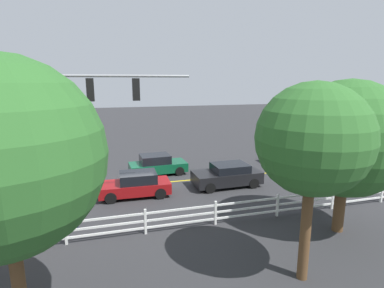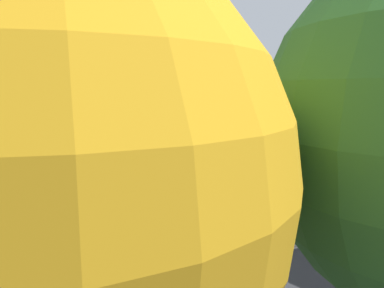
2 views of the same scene
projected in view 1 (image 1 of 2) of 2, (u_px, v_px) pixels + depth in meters
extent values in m
plane|color=#2D2D30|center=(137.00, 185.00, 19.58)|extent=(120.00, 120.00, 0.00)
cube|color=gold|center=(196.00, 179.00, 20.65)|extent=(28.00, 0.16, 0.01)
cylinder|color=gray|center=(14.00, 154.00, 12.92)|extent=(0.20, 0.20, 7.11)
cylinder|color=gray|center=(104.00, 76.00, 13.29)|extent=(7.74, 0.12, 0.12)
cube|color=#0C59B2|center=(28.00, 69.00, 12.42)|extent=(1.10, 0.03, 0.28)
cube|color=black|center=(90.00, 90.00, 13.25)|extent=(0.32, 0.28, 1.00)
sphere|color=red|center=(90.00, 82.00, 13.32)|extent=(0.17, 0.17, 0.17)
sphere|color=orange|center=(90.00, 90.00, 13.39)|extent=(0.17, 0.17, 0.17)
sphere|color=#148C19|center=(91.00, 97.00, 13.45)|extent=(0.17, 0.17, 0.17)
cube|color=black|center=(136.00, 89.00, 13.78)|extent=(0.32, 0.28, 1.00)
sphere|color=red|center=(135.00, 82.00, 13.85)|extent=(0.17, 0.17, 0.17)
sphere|color=orange|center=(136.00, 89.00, 13.92)|extent=(0.17, 0.17, 0.17)
sphere|color=#148C19|center=(136.00, 96.00, 13.98)|extent=(0.17, 0.17, 0.17)
cube|color=#0C4C2D|center=(158.00, 167.00, 21.78)|extent=(4.11, 2.01, 0.63)
cube|color=black|center=(155.00, 159.00, 21.59)|extent=(2.13, 1.73, 0.59)
cylinder|color=black|center=(173.00, 165.00, 23.04)|extent=(0.65, 0.25, 0.64)
cylinder|color=black|center=(180.00, 171.00, 21.47)|extent=(0.65, 0.25, 0.64)
cylinder|color=black|center=(137.00, 168.00, 22.17)|extent=(0.65, 0.25, 0.64)
cylinder|color=black|center=(141.00, 175.00, 20.61)|extent=(0.65, 0.25, 0.64)
cube|color=black|center=(227.00, 177.00, 19.30)|extent=(4.31, 1.99, 0.73)
cube|color=black|center=(230.00, 168.00, 19.23)|extent=(2.22, 1.76, 0.48)
cylinder|color=black|center=(210.00, 188.00, 18.10)|extent=(0.64, 0.23, 0.64)
cylinder|color=black|center=(201.00, 179.00, 19.77)|extent=(0.64, 0.23, 0.64)
cylinder|color=black|center=(254.00, 183.00, 18.93)|extent=(0.64, 0.23, 0.64)
cylinder|color=black|center=(241.00, 175.00, 20.60)|extent=(0.64, 0.23, 0.64)
cube|color=silver|center=(332.00, 170.00, 21.00)|extent=(4.73, 2.11, 0.66)
cube|color=black|center=(336.00, 161.00, 20.96)|extent=(2.20, 1.80, 0.49)
cylinder|color=black|center=(322.00, 179.00, 19.74)|extent=(0.65, 0.25, 0.64)
cylinder|color=black|center=(305.00, 172.00, 21.37)|extent=(0.65, 0.25, 0.64)
cylinder|color=black|center=(360.00, 174.00, 20.73)|extent=(0.65, 0.25, 0.64)
cylinder|color=black|center=(340.00, 168.00, 22.36)|extent=(0.65, 0.25, 0.64)
cube|color=navy|center=(290.00, 156.00, 24.86)|extent=(4.14, 1.96, 0.69)
cube|color=black|center=(288.00, 148.00, 24.68)|extent=(1.94, 1.66, 0.56)
cylinder|color=black|center=(299.00, 155.00, 25.98)|extent=(0.65, 0.25, 0.64)
cylinder|color=black|center=(310.00, 160.00, 24.43)|extent=(0.65, 0.25, 0.64)
cylinder|color=black|center=(270.00, 157.00, 25.38)|extent=(0.65, 0.25, 0.64)
cylinder|color=black|center=(279.00, 162.00, 23.84)|extent=(0.65, 0.25, 0.64)
cube|color=maroon|center=(135.00, 187.00, 17.60)|extent=(4.07, 1.85, 0.62)
cube|color=black|center=(138.00, 177.00, 17.53)|extent=(2.12, 1.62, 0.57)
cylinder|color=black|center=(111.00, 198.00, 16.54)|extent=(0.65, 0.24, 0.64)
cylinder|color=black|center=(111.00, 188.00, 18.09)|extent=(0.65, 0.24, 0.64)
cylinder|color=black|center=(161.00, 194.00, 17.21)|extent=(0.65, 0.24, 0.64)
cylinder|color=black|center=(157.00, 184.00, 18.75)|extent=(0.65, 0.24, 0.64)
cylinder|color=#191E3F|center=(76.00, 221.00, 13.59)|extent=(0.16, 0.16, 0.85)
cylinder|color=#191E3F|center=(74.00, 220.00, 13.74)|extent=(0.16, 0.16, 0.85)
cube|color=#333338|center=(74.00, 205.00, 13.51)|extent=(0.41, 0.47, 0.62)
sphere|color=tan|center=(73.00, 196.00, 13.43)|extent=(0.22, 0.22, 0.22)
cube|color=white|center=(382.00, 192.00, 16.69)|extent=(0.10, 0.10, 1.15)
cube|color=white|center=(333.00, 198.00, 15.82)|extent=(0.10, 0.10, 1.15)
cube|color=white|center=(277.00, 205.00, 14.95)|extent=(0.10, 0.10, 1.15)
cube|color=white|center=(215.00, 213.00, 14.09)|extent=(0.10, 0.10, 1.15)
cube|color=white|center=(145.00, 222.00, 13.22)|extent=(0.10, 0.10, 1.15)
cube|color=white|center=(66.00, 231.00, 12.35)|extent=(0.10, 0.10, 1.15)
cube|color=white|center=(216.00, 205.00, 14.01)|extent=(26.00, 0.06, 0.09)
cube|color=white|center=(215.00, 212.00, 14.08)|extent=(26.00, 0.06, 0.09)
cube|color=white|center=(215.00, 219.00, 14.15)|extent=(26.00, 0.06, 0.09)
cylinder|color=brown|center=(339.00, 206.00, 13.41)|extent=(0.47, 0.47, 2.35)
sphere|color=#2D6628|center=(347.00, 138.00, 12.79)|extent=(4.97, 4.97, 4.97)
cylinder|color=brown|center=(305.00, 231.00, 10.00)|extent=(0.35, 0.35, 3.48)
sphere|color=#2D6628|center=(313.00, 139.00, 9.37)|extent=(3.58, 3.58, 3.58)
sphere|color=#2D6628|center=(2.00, 157.00, 6.68)|extent=(4.55, 4.55, 4.55)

